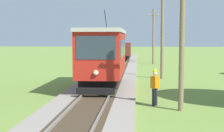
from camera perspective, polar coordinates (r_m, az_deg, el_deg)
red_tram at (r=22.15m, az=-1.42°, el=1.82°), size 2.60×8.54×4.79m
freight_car at (r=47.99m, az=1.64°, el=2.55°), size 2.40×5.20×2.31m
utility_pole_near_tram at (r=15.64m, az=11.46°, el=5.01°), size 1.40×0.46×6.62m
utility_pole_mid at (r=28.15m, az=8.28°, el=5.96°), size 1.40×0.27×7.72m
utility_pole_far at (r=43.88m, az=6.83°, el=4.95°), size 1.40×0.27×6.92m
gravel_pile at (r=47.05m, az=-4.57°, el=1.29°), size 2.08×2.08×1.12m
track_worker at (r=16.86m, az=7.07°, el=-3.22°), size 0.44×0.43×1.78m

